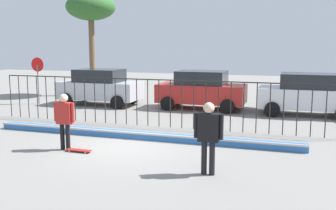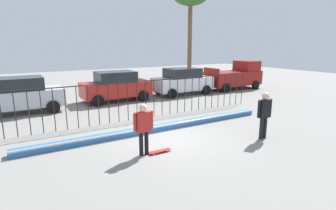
% 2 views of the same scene
% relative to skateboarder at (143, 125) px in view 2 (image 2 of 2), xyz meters
% --- Properties ---
extents(ground_plane, '(60.00, 60.00, 0.00)m').
position_rel_skateboarder_xyz_m(ground_plane, '(1.59, 0.93, -1.04)').
color(ground_plane, gray).
extents(bowl_coping_ledge, '(11.00, 0.40, 0.27)m').
position_rel_skateboarder_xyz_m(bowl_coping_ledge, '(1.59, 2.01, -0.92)').
color(bowl_coping_ledge, '#2D6BB7').
rests_on(bowl_coping_ledge, ground).
extents(perimeter_fence, '(14.04, 0.04, 1.86)m').
position_rel_skateboarder_xyz_m(perimeter_fence, '(1.59, 4.11, 0.10)').
color(perimeter_fence, black).
rests_on(perimeter_fence, ground).
extents(skateboarder, '(0.70, 0.26, 1.73)m').
position_rel_skateboarder_xyz_m(skateboarder, '(0.00, 0.00, 0.00)').
color(skateboarder, black).
rests_on(skateboarder, ground).
extents(skateboard, '(0.80, 0.20, 0.07)m').
position_rel_skateboarder_xyz_m(skateboard, '(0.53, -0.12, -0.98)').
color(skateboard, '#A51E19').
rests_on(skateboard, ground).
extents(camera_operator, '(0.73, 0.28, 1.82)m').
position_rel_skateboarder_xyz_m(camera_operator, '(4.65, -0.91, 0.05)').
color(camera_operator, black).
rests_on(camera_operator, ground).
extents(parked_car_silver, '(4.30, 2.12, 1.90)m').
position_rel_skateboarder_xyz_m(parked_car_silver, '(-3.23, 8.36, -0.07)').
color(parked_car_silver, '#B7BABF').
rests_on(parked_car_silver, ground).
extents(parked_car_red, '(4.30, 2.12, 1.90)m').
position_rel_skateboarder_xyz_m(parked_car_red, '(2.20, 8.72, -0.07)').
color(parked_car_red, '#B2231E').
rests_on(parked_car_red, ground).
extents(parked_car_white, '(4.30, 2.12, 1.90)m').
position_rel_skateboarder_xyz_m(parked_car_white, '(7.16, 8.52, -0.07)').
color(parked_car_white, silver).
rests_on(parked_car_white, ground).
extents(pickup_truck, '(4.70, 2.12, 2.24)m').
position_rel_skateboarder_xyz_m(pickup_truck, '(12.27, 8.43, -0.00)').
color(pickup_truck, maroon).
rests_on(pickup_truck, ground).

